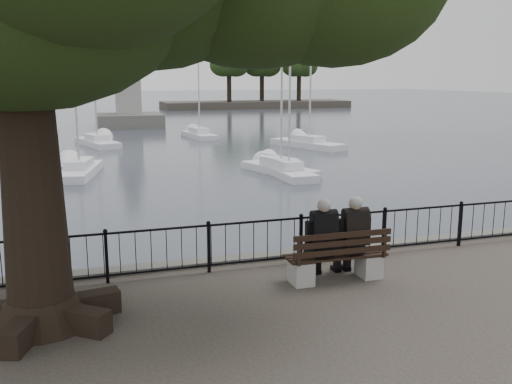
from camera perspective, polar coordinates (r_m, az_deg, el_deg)
name	(u,v)px	position (r m, az deg, el deg)	size (l,w,h in m)	color
harbor	(249,282)	(12.59, -0.71, -8.97)	(260.00, 260.00, 1.20)	#514F48
railing	(256,241)	(11.81, 0.00, -4.96)	(22.06, 0.06, 1.00)	black
bench	(337,262)	(11.22, 8.08, -7.00)	(2.00, 0.63, 1.05)	gray
person_left	(320,242)	(11.07, 6.41, -5.03)	(0.49, 0.82, 1.67)	black
person_right	(351,240)	(11.34, 9.47, -4.72)	(0.49, 0.82, 1.67)	black
lion_monument	(128,103)	(58.52, -12.64, 8.64)	(6.27, 6.27, 9.19)	#514F48
sailboat_b	(79,168)	(30.15, -17.25, 2.28)	(2.61, 5.60, 12.48)	silver
sailboat_c	(287,170)	(28.74, 3.11, 2.22)	(1.44, 5.07, 9.60)	silver
sailboat_d	(307,143)	(40.54, 5.17, 4.86)	(3.83, 6.32, 9.96)	silver
sailboat_f	(97,141)	(42.95, -15.60, 4.93)	(3.12, 6.07, 11.97)	silver
sailboat_g	(199,134)	(47.16, -5.73, 5.79)	(2.10, 5.37, 9.88)	silver
sailboat_h	(48,131)	(52.22, -20.12, 5.76)	(1.77, 6.14, 13.26)	silver
sailboat_j	(279,167)	(29.52, 2.33, 2.50)	(2.89, 5.25, 10.22)	silver
far_shore	(260,83)	(92.42, 0.43, 10.88)	(30.00, 8.60, 9.18)	#322E29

